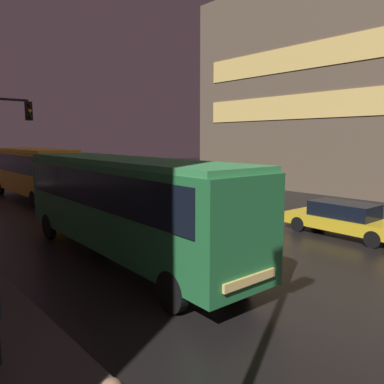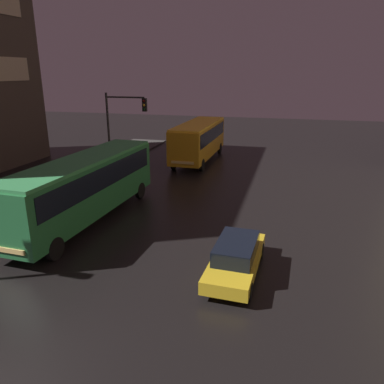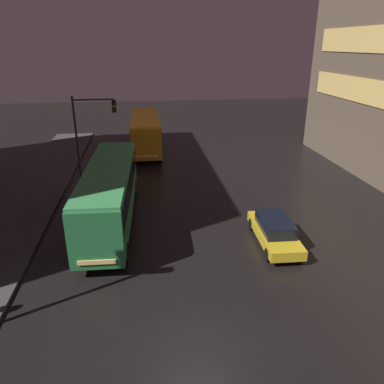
% 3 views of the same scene
% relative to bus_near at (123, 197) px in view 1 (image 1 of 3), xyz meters
% --- Properties ---
extents(building_right_block, '(10.07, 24.81, 16.11)m').
position_rel_bus_near_xyz_m(building_right_block, '(23.32, 3.64, 5.96)').
color(building_right_block, brown).
rests_on(building_right_block, ground).
extents(bus_near, '(2.82, 11.41, 3.40)m').
position_rel_bus_near_xyz_m(bus_near, '(0.00, 0.00, 0.00)').
color(bus_near, '#236B38').
rests_on(bus_near, ground).
extents(bus_far, '(2.70, 10.01, 3.36)m').
position_rel_bus_near_xyz_m(bus_far, '(2.26, 15.27, -0.03)').
color(bus_far, orange).
rests_on(bus_far, ground).
extents(car_taxi, '(1.89, 4.72, 1.40)m').
position_rel_bus_near_xyz_m(car_taxi, '(8.44, -3.45, -1.37)').
color(car_taxi, gold).
rests_on(car_taxi, ground).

